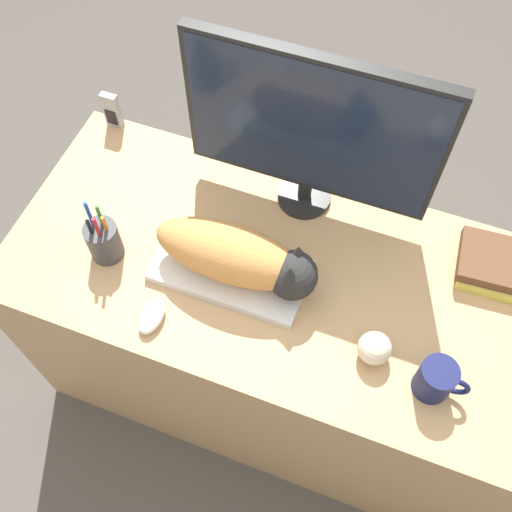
% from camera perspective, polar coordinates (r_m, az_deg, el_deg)
% --- Properties ---
extents(ground_plane, '(12.00, 12.00, 0.00)m').
position_cam_1_polar(ground_plane, '(2.11, -1.65, -19.03)').
color(ground_plane, '#4C4742').
extents(desk, '(1.39, 0.65, 0.76)m').
position_cam_1_polar(desk, '(1.84, 1.77, -7.27)').
color(desk, tan).
rests_on(desk, ground_plane).
extents(keyboard, '(0.38, 0.19, 0.02)m').
position_cam_1_polar(keyboard, '(1.49, -2.46, -1.37)').
color(keyboard, silver).
rests_on(keyboard, desk).
extents(cat, '(0.41, 0.14, 0.14)m').
position_cam_1_polar(cat, '(1.41, -1.38, -0.12)').
color(cat, '#D18C47').
rests_on(cat, keyboard).
extents(monitor, '(0.62, 0.14, 0.48)m').
position_cam_1_polar(monitor, '(1.42, 5.30, 11.82)').
color(monitor, black).
rests_on(monitor, desk).
extents(computer_mouse, '(0.05, 0.10, 0.03)m').
position_cam_1_polar(computer_mouse, '(1.44, -9.90, -5.70)').
color(computer_mouse, silver).
rests_on(computer_mouse, desk).
extents(coffee_mug, '(0.12, 0.08, 0.10)m').
position_cam_1_polar(coffee_mug, '(1.38, 16.82, -11.23)').
color(coffee_mug, '#141947').
rests_on(coffee_mug, desk).
extents(pen_cup, '(0.08, 0.08, 0.20)m').
position_cam_1_polar(pen_cup, '(1.52, -14.31, 1.46)').
color(pen_cup, '#38383D').
rests_on(pen_cup, desk).
extents(baseball, '(0.08, 0.08, 0.08)m').
position_cam_1_polar(baseball, '(1.39, 11.22, -8.61)').
color(baseball, beige).
rests_on(baseball, desk).
extents(phone, '(0.05, 0.02, 0.12)m').
position_cam_1_polar(phone, '(1.80, -13.56, 13.31)').
color(phone, '#99999E').
rests_on(phone, desk).
extents(book_stack, '(0.20, 0.17, 0.06)m').
position_cam_1_polar(book_stack, '(1.59, 22.01, -0.88)').
color(book_stack, '#CCC14C').
rests_on(book_stack, desk).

